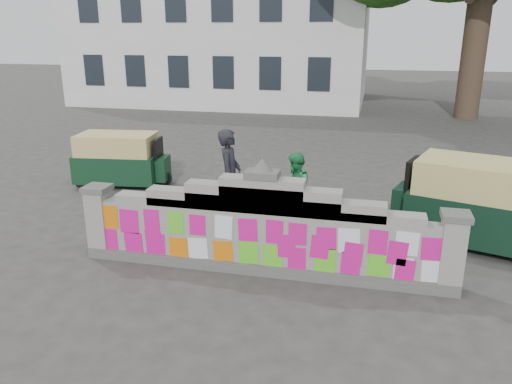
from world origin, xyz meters
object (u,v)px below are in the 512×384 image
Objects in this scene: rickshaw_left at (121,159)px; cyclist_bike at (230,205)px; rickshaw_right at (476,202)px; pedestrian at (295,190)px; cyclist_rider at (230,187)px.

cyclist_bike is at bearing -40.50° from rickshaw_left.
rickshaw_right is (8.50, -2.05, 0.13)m from rickshaw_left.
cyclist_bike is 0.82× the size of rickshaw_left.
cyclist_bike is at bearing -69.30° from pedestrian.
rickshaw_left is at bearing -115.94° from pedestrian.
cyclist_bike is 1.34× the size of pedestrian.
rickshaw_right reaches higher than rickshaw_left.
rickshaw_left is at bearing 50.56° from cyclist_rider.
cyclist_bike is 4.50m from rickshaw_left.
rickshaw_left is (-4.99, 1.87, -0.06)m from pedestrian.
cyclist_rider is (0.00, 0.00, 0.39)m from cyclist_bike.
rickshaw_left is 8.74m from rickshaw_right.
cyclist_rider is 0.73× the size of rickshaw_left.
pedestrian is 0.61× the size of rickshaw_left.
rickshaw_right is at bearing -90.89° from cyclist_bike.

